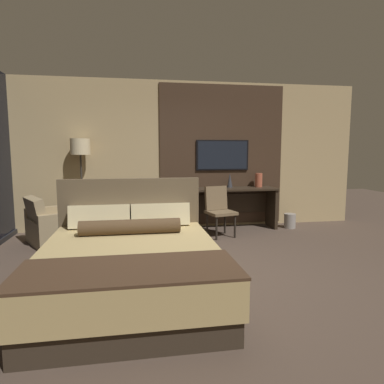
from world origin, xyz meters
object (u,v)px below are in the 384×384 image
object	(u,v)px
vase_tall	(259,180)
book	(188,188)
desk_chair	(219,207)
waste_bin	(290,221)
floor_lamp	(81,154)
vase_short	(230,180)
desk	(225,201)
bed	(131,266)
tv	(222,155)
armchair_by_window	(57,227)

from	to	relation	value
vase_tall	book	world-z (taller)	vase_tall
desk_chair	waste_bin	bearing A→B (deg)	-1.94
floor_lamp	vase_short	size ratio (longest dim) A/B	6.11
desk	waste_bin	size ratio (longest dim) A/B	6.91
desk	vase_tall	bearing A→B (deg)	5.26
bed	tv	size ratio (longest dim) A/B	2.11
desk	book	world-z (taller)	book
vase_short	desk_chair	bearing A→B (deg)	-121.72
bed	vase_tall	distance (m)	3.84
bed	vase_tall	bearing A→B (deg)	49.52
vase_short	book	xyz separation A→B (m)	(-0.83, -0.04, -0.12)
desk	vase_short	size ratio (longest dim) A/B	6.94
armchair_by_window	waste_bin	distance (m)	4.24
desk	vase_tall	world-z (taller)	vase_tall
tv	vase_tall	xyz separation A→B (m)	(0.70, -0.15, -0.48)
bed	waste_bin	xyz separation A→B (m)	(3.02, 2.64, -0.18)
bed	book	distance (m)	3.07
vase_short	book	distance (m)	0.84
floor_lamp	desk	bearing A→B (deg)	-0.76
desk_chair	book	xyz separation A→B (m)	(-0.46, 0.56, 0.29)
bed	floor_lamp	bearing A→B (deg)	106.91
bed	floor_lamp	xyz separation A→B (m)	(-0.87, 2.85, 1.11)
bed	book	size ratio (longest dim) A/B	8.61
desk	waste_bin	xyz separation A→B (m)	(1.26, -0.18, -0.40)
book	bed	bearing A→B (deg)	-110.19
armchair_by_window	floor_lamp	world-z (taller)	floor_lamp
floor_lamp	tv	bearing A→B (deg)	3.91
desk_chair	floor_lamp	bearing A→B (deg)	151.78
bed	book	xyz separation A→B (m)	(1.05, 2.85, 0.48)
desk_chair	armchair_by_window	xyz separation A→B (m)	(-2.71, -0.01, -0.26)
armchair_by_window	vase_tall	world-z (taller)	vase_tall
waste_bin	floor_lamp	bearing A→B (deg)	176.80
tv	desk_chair	xyz separation A→B (m)	(-0.26, -0.74, -0.89)
bed	waste_bin	size ratio (longest dim) A/B	7.80
vase_tall	floor_lamp	bearing A→B (deg)	-179.50
vase_short	book	size ratio (longest dim) A/B	1.10
waste_bin	desk_chair	bearing A→B (deg)	-167.09
desk_chair	book	distance (m)	0.78
waste_bin	book	bearing A→B (deg)	173.91
floor_lamp	book	world-z (taller)	floor_lamp
tv	desk_chair	bearing A→B (deg)	-108.97
tv	vase_short	bearing A→B (deg)	-53.34
armchair_by_window	vase_short	distance (m)	3.20
vase_tall	vase_short	distance (m)	0.59
desk_chair	vase_short	size ratio (longest dim) A/B	3.13
floor_lamp	vase_short	bearing A→B (deg)	0.63
vase_tall	book	bearing A→B (deg)	-178.53
armchair_by_window	floor_lamp	distance (m)	1.34
book	tv	bearing A→B (deg)	14.60
bed	book	world-z (taller)	bed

